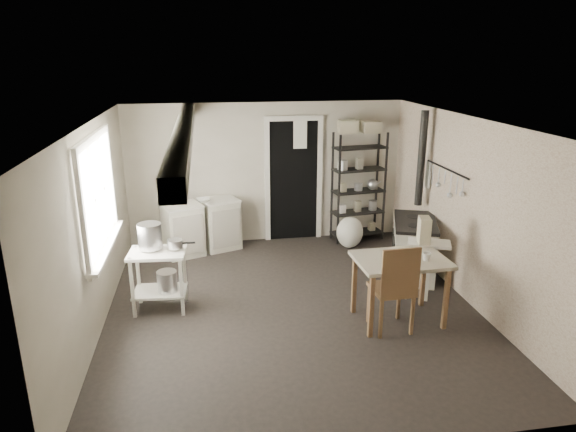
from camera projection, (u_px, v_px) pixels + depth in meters
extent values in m
plane|color=black|center=(292.00, 307.00, 6.43)|extent=(5.00, 5.00, 0.00)
plane|color=silver|center=(292.00, 122.00, 5.73)|extent=(5.00, 5.00, 0.00)
cube|color=#BDB4A1|center=(266.00, 173.00, 8.43)|extent=(4.50, 0.02, 2.30)
cube|color=#BDB4A1|center=(350.00, 324.00, 3.73)|extent=(4.50, 0.02, 2.30)
cube|color=#BDB4A1|center=(94.00, 230.00, 5.73)|extent=(0.02, 5.00, 2.30)
cube|color=#BDB4A1|center=(469.00, 211.00, 6.43)|extent=(0.02, 5.00, 2.30)
cylinder|color=silver|center=(150.00, 236.00, 6.15)|extent=(0.37, 0.37, 0.31)
cylinder|color=silver|center=(175.00, 244.00, 6.16)|extent=(0.22, 0.22, 0.10)
cylinder|color=silver|center=(167.00, 281.00, 6.23)|extent=(0.29, 0.29, 0.26)
imported|color=white|center=(203.00, 193.00, 7.97)|extent=(0.36, 0.36, 0.07)
imported|color=white|center=(173.00, 196.00, 7.79)|extent=(0.16, 0.16, 0.10)
imported|color=white|center=(341.00, 160.00, 8.35)|extent=(0.11, 0.11, 0.20)
cube|color=beige|center=(348.00, 121.00, 8.13)|extent=(0.30, 0.27, 0.20)
cube|color=beige|center=(371.00, 122.00, 8.16)|extent=(0.29, 0.27, 0.18)
cube|color=beige|center=(424.00, 227.00, 6.25)|extent=(0.18, 0.24, 0.33)
imported|color=white|center=(426.00, 259.00, 5.80)|extent=(0.11, 0.11, 0.09)
ellipsoid|color=white|center=(350.00, 233.00, 8.33)|extent=(0.53, 0.49, 0.52)
cylinder|color=white|center=(397.00, 291.00, 6.68)|extent=(0.14, 0.14, 0.15)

